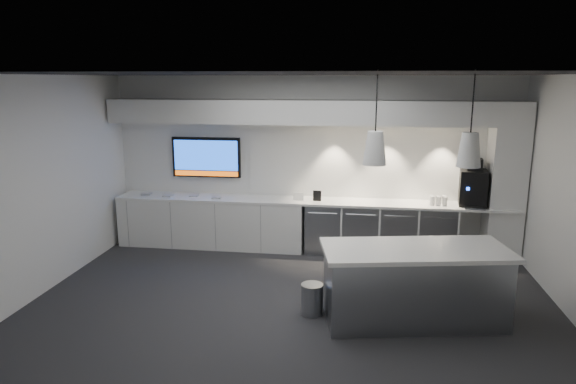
% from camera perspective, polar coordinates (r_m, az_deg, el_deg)
% --- Properties ---
extents(floor, '(7.00, 7.00, 0.00)m').
position_cam_1_polar(floor, '(7.09, 0.52, -12.06)').
color(floor, '#29292C').
rests_on(floor, ground).
extents(ceiling, '(7.00, 7.00, 0.00)m').
position_cam_1_polar(ceiling, '(6.45, 0.57, 12.98)').
color(ceiling, black).
rests_on(ceiling, wall_back).
extents(wall_back, '(7.00, 0.00, 7.00)m').
position_cam_1_polar(wall_back, '(9.05, 2.65, 3.29)').
color(wall_back, white).
rests_on(wall_back, floor).
extents(wall_front, '(7.00, 0.00, 7.00)m').
position_cam_1_polar(wall_front, '(4.24, -3.99, -7.49)').
color(wall_front, white).
rests_on(wall_front, floor).
extents(wall_left, '(0.00, 7.00, 7.00)m').
position_cam_1_polar(wall_left, '(7.87, -25.63, 0.66)').
color(wall_left, white).
rests_on(wall_left, floor).
extents(back_counter, '(6.80, 0.65, 0.04)m').
position_cam_1_polar(back_counter, '(8.85, 2.40, -1.01)').
color(back_counter, white).
rests_on(back_counter, left_base_cabinets).
extents(left_base_cabinets, '(3.30, 0.63, 0.86)m').
position_cam_1_polar(left_base_cabinets, '(9.30, -8.43, -3.34)').
color(left_base_cabinets, white).
rests_on(left_base_cabinets, floor).
extents(fridge_unit_a, '(0.60, 0.61, 0.85)m').
position_cam_1_polar(fridge_unit_a, '(8.95, 3.97, -3.89)').
color(fridge_unit_a, gray).
rests_on(fridge_unit_a, floor).
extents(fridge_unit_b, '(0.60, 0.61, 0.85)m').
position_cam_1_polar(fridge_unit_b, '(8.93, 8.02, -4.03)').
color(fridge_unit_b, gray).
rests_on(fridge_unit_b, floor).
extents(fridge_unit_c, '(0.60, 0.61, 0.85)m').
position_cam_1_polar(fridge_unit_c, '(8.95, 12.06, -4.14)').
color(fridge_unit_c, gray).
rests_on(fridge_unit_c, floor).
extents(fridge_unit_d, '(0.60, 0.61, 0.85)m').
position_cam_1_polar(fridge_unit_d, '(9.02, 16.06, -4.23)').
color(fridge_unit_d, gray).
rests_on(fridge_unit_d, floor).
extents(backsplash, '(4.60, 0.03, 1.30)m').
position_cam_1_polar(backsplash, '(8.99, 10.29, 3.36)').
color(backsplash, white).
rests_on(backsplash, wall_back).
extents(soffit, '(6.90, 0.60, 0.40)m').
position_cam_1_polar(soffit, '(8.65, 2.51, 8.87)').
color(soffit, white).
rests_on(soffit, wall_back).
extents(column, '(0.55, 0.55, 2.60)m').
position_cam_1_polar(column, '(9.06, 23.03, 1.02)').
color(column, white).
rests_on(column, floor).
extents(wall_tv, '(1.25, 0.07, 0.72)m').
position_cam_1_polar(wall_tv, '(9.36, -9.06, 3.82)').
color(wall_tv, black).
rests_on(wall_tv, wall_back).
extents(island, '(2.37, 1.35, 0.95)m').
position_cam_1_polar(island, '(6.57, 13.81, -9.94)').
color(island, gray).
rests_on(island, floor).
extents(bin, '(0.35, 0.35, 0.40)m').
position_cam_1_polar(bin, '(6.68, 2.69, -11.80)').
color(bin, gray).
rests_on(bin, floor).
extents(coffee_machine, '(0.48, 0.64, 0.77)m').
position_cam_1_polar(coffee_machine, '(8.96, 19.88, 0.62)').
color(coffee_machine, black).
rests_on(coffee_machine, back_counter).
extents(sign_black, '(0.14, 0.03, 0.18)m').
position_cam_1_polar(sign_black, '(8.76, 3.26, -0.42)').
color(sign_black, black).
rests_on(sign_black, back_counter).
extents(sign_white, '(0.18, 0.02, 0.14)m').
position_cam_1_polar(sign_white, '(8.79, 1.16, -0.49)').
color(sign_white, white).
rests_on(sign_white, back_counter).
extents(cup_cluster, '(0.27, 0.17, 0.15)m').
position_cam_1_polar(cup_cluster, '(8.84, 16.35, -0.91)').
color(cup_cluster, white).
rests_on(cup_cluster, back_counter).
extents(tray_a, '(0.18, 0.18, 0.02)m').
position_cam_1_polar(tray_a, '(9.57, -15.44, -0.23)').
color(tray_a, '#A9A9A9').
rests_on(tray_a, back_counter).
extents(tray_b, '(0.17, 0.17, 0.02)m').
position_cam_1_polar(tray_b, '(9.36, -13.17, -0.39)').
color(tray_b, '#A9A9A9').
rests_on(tray_b, back_counter).
extents(tray_c, '(0.19, 0.19, 0.02)m').
position_cam_1_polar(tray_c, '(9.27, -10.42, -0.38)').
color(tray_c, '#A9A9A9').
rests_on(tray_c, back_counter).
extents(tray_d, '(0.17, 0.17, 0.02)m').
position_cam_1_polar(tray_d, '(9.05, -7.93, -0.60)').
color(tray_d, '#A9A9A9').
rests_on(tray_d, back_counter).
extents(pendant_left, '(0.28, 0.28, 1.09)m').
position_cam_1_polar(pendant_left, '(6.11, 9.63, 4.86)').
color(pendant_left, white).
rests_on(pendant_left, ceiling).
extents(pendant_right, '(0.28, 0.28, 1.09)m').
position_cam_1_polar(pendant_right, '(6.23, 19.50, 4.46)').
color(pendant_right, white).
rests_on(pendant_right, ceiling).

